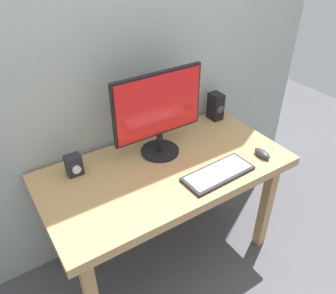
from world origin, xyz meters
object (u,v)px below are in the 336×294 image
at_px(speaker_right, 216,106).
at_px(desk, 166,178).
at_px(monitor, 159,111).
at_px(mouse, 262,154).
at_px(keyboard_primary, 218,173).
at_px(audio_controller, 74,165).

bearing_deg(speaker_right, desk, -154.68).
relative_size(monitor, mouse, 4.81).
bearing_deg(monitor, mouse, -38.20).
distance_m(keyboard_primary, speaker_right, 0.61).
height_order(monitor, mouse, monitor).
xyz_separation_m(keyboard_primary, speaker_right, (0.37, 0.48, 0.08)).
xyz_separation_m(desk, audio_controller, (-0.43, 0.20, 0.14)).
bearing_deg(desk, mouse, -23.76).
bearing_deg(monitor, keyboard_primary, -67.95).
distance_m(monitor, mouse, 0.63).
height_order(desk, mouse, mouse).
height_order(mouse, audio_controller, audio_controller).
xyz_separation_m(speaker_right, audio_controller, (-0.99, -0.06, -0.03)).
bearing_deg(mouse, keyboard_primary, -179.32).
bearing_deg(monitor, audio_controller, 172.11).
relative_size(speaker_right, audio_controller, 1.58).
bearing_deg(desk, monitor, 72.54).
height_order(monitor, keyboard_primary, monitor).
xyz_separation_m(keyboard_primary, mouse, (0.31, -0.01, 0.01)).
relative_size(monitor, speaker_right, 2.97).
bearing_deg(mouse, desk, 158.23).
distance_m(desk, monitor, 0.37).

